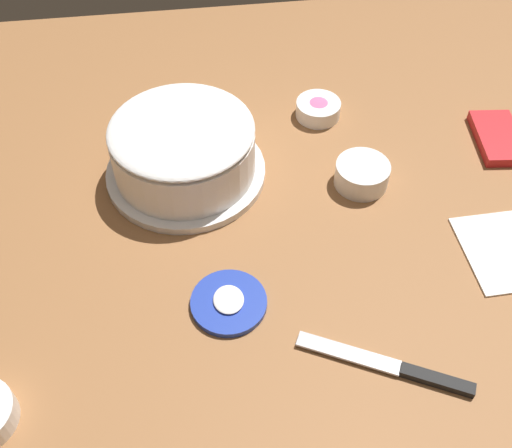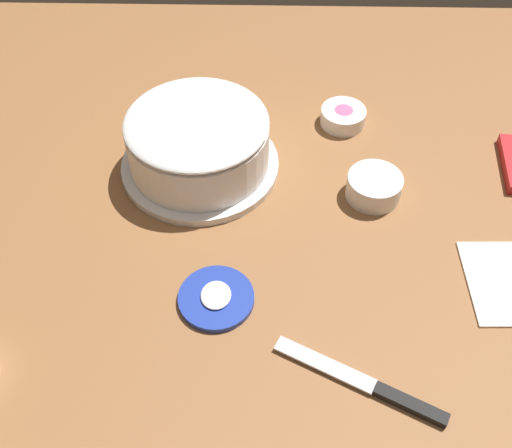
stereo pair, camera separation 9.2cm
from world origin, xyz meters
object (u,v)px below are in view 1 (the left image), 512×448
sprinkle_bowl_orange (362,174)px  sprinkle_bowl_pink (318,108)px  spreading_knife (400,369)px  candy_box_lower (498,138)px  frosting_tub_lid (229,302)px  frosted_cake (184,150)px

sprinkle_bowl_orange → sprinkle_bowl_pink: bearing=11.4°
spreading_knife → sprinkle_bowl_orange: bearing=-5.5°
sprinkle_bowl_orange → candy_box_lower: size_ratio=0.68×
sprinkle_bowl_pink → candy_box_lower: size_ratio=0.62×
frosting_tub_lid → candy_box_lower: size_ratio=0.82×
frosted_cake → sprinkle_bowl_pink: bearing=-64.0°
frosting_tub_lid → sprinkle_bowl_orange: sprinkle_bowl_orange is taller
frosting_tub_lid → spreading_knife: 0.25m
frosted_cake → sprinkle_bowl_pink: (0.12, -0.25, -0.04)m
frosting_tub_lid → sprinkle_bowl_pink: 0.45m
frosting_tub_lid → spreading_knife: bearing=-122.1°
frosting_tub_lid → candy_box_lower: (0.28, -0.51, 0.00)m
frosting_tub_lid → sprinkle_bowl_orange: (0.21, -0.24, 0.02)m
frosting_tub_lid → sprinkle_bowl_pink: size_ratio=1.33×
spreading_knife → frosting_tub_lid: bearing=57.9°
frosted_cake → spreading_knife: (-0.40, -0.26, -0.05)m
spreading_knife → sprinkle_bowl_pink: bearing=0.4°
sprinkle_bowl_pink → candy_box_lower: 0.33m
sprinkle_bowl_pink → spreading_knife: bearing=-179.6°
sprinkle_bowl_orange → candy_box_lower: bearing=-75.6°
frosted_cake → candy_box_lower: frosted_cake is taller
spreading_knife → sprinkle_bowl_pink: sprinkle_bowl_pink is taller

